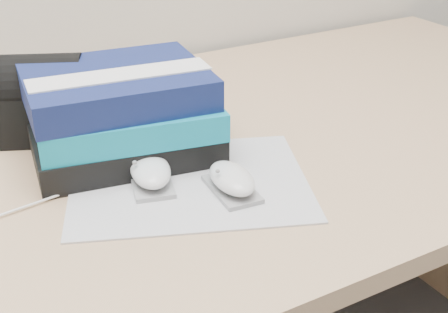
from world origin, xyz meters
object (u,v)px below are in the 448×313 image
mouse_front (232,180)px  pouch (39,98)px  mouse_rear (150,172)px  desk (216,232)px  book_stack (121,113)px

mouse_front → pouch: (-0.17, 0.31, 0.05)m
mouse_rear → mouse_front: 0.11m
mouse_front → desk: bearing=66.4°
book_stack → pouch: (-0.09, 0.12, 0.00)m
mouse_rear → pouch: bearing=110.4°
mouse_front → pouch: pouch is taller
desk → mouse_front: 0.36m
desk → mouse_rear: 0.35m
desk → book_stack: book_stack is taller
mouse_rear → pouch: size_ratio=0.65×
desk → mouse_front: (-0.10, -0.23, 0.25)m
book_stack → mouse_rear: bearing=-92.9°
desk → mouse_rear: (-0.19, -0.16, 0.26)m
desk → book_stack: size_ratio=5.28×
desk → mouse_front: mouse_front is taller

